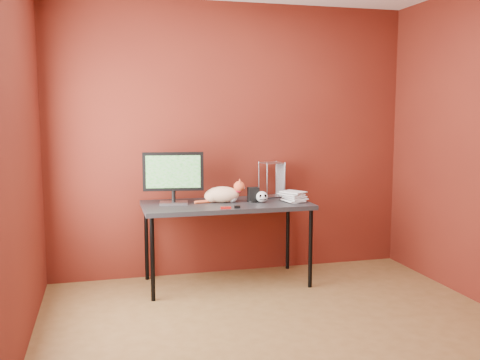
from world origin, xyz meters
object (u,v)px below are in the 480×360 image
object	(u,v)px
desk	(226,208)
cat	(223,194)
speaker	(253,195)
book_stack	(287,144)
monitor	(173,175)
skull_mug	(262,197)

from	to	relation	value
desk	cat	distance (m)	0.13
speaker	book_stack	world-z (taller)	book_stack
monitor	cat	bearing A→B (deg)	5.70
monitor	skull_mug	world-z (taller)	monitor
skull_mug	speaker	distance (m)	0.09
desk	cat	bearing A→B (deg)	123.19
monitor	speaker	world-z (taller)	monitor
speaker	cat	bearing A→B (deg)	172.06
monitor	cat	world-z (taller)	monitor
desk	monitor	size ratio (longest dim) A/B	2.80
skull_mug	cat	bearing A→B (deg)	169.16
desk	skull_mug	bearing A→B (deg)	-11.18
skull_mug	book_stack	size ratio (longest dim) A/B	0.10
monitor	skull_mug	size ratio (longest dim) A/B	5.06
skull_mug	monitor	bearing A→B (deg)	176.92
skull_mug	book_stack	xyz separation A→B (m)	(0.22, -0.03, 0.48)
cat	skull_mug	xyz separation A→B (m)	(0.34, -0.10, -0.02)
book_stack	desk	bearing A→B (deg)	170.01
skull_mug	speaker	size ratio (longest dim) A/B	0.79
speaker	book_stack	size ratio (longest dim) A/B	0.13
monitor	skull_mug	xyz separation A→B (m)	(0.79, -0.12, -0.21)
speaker	skull_mug	bearing A→B (deg)	-41.87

